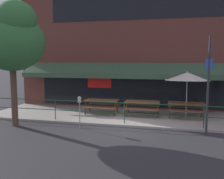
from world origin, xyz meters
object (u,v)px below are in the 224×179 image
at_px(parking_meter_near, 80,103).
at_px(street_tree_curbside, 12,39).
at_px(street_sign_pole, 208,85).
at_px(picnic_table_left, 102,103).
at_px(picnic_table_centre, 142,104).
at_px(picnic_table_right, 186,106).
at_px(patio_umbrella_right, 187,77).

height_order(parking_meter_near, street_tree_curbside, street_tree_curbside).
relative_size(parking_meter_near, street_sign_pole, 0.36).
distance_m(picnic_table_left, street_tree_curbside, 5.45).
bearing_deg(parking_meter_near, street_sign_pole, 1.69).
xyz_separation_m(parking_meter_near, street_tree_curbside, (-2.95, -0.35, 2.79)).
bearing_deg(picnic_table_left, street_sign_pole, -26.37).
xyz_separation_m(picnic_table_centre, picnic_table_right, (2.20, 0.05, 0.00)).
xyz_separation_m(parking_meter_near, street_sign_pole, (5.29, 0.16, 0.88)).
bearing_deg(picnic_table_right, street_sign_pole, -76.24).
relative_size(street_sign_pole, street_tree_curbside, 0.72).
distance_m(parking_meter_near, street_sign_pole, 5.37).
relative_size(picnic_table_centre, picnic_table_right, 1.00).
xyz_separation_m(picnic_table_right, parking_meter_near, (-4.65, -2.77, 0.44)).
bearing_deg(street_tree_curbside, picnic_table_left, 43.10).
distance_m(parking_meter_near, street_tree_curbside, 4.07).
distance_m(patio_umbrella_right, parking_meter_near, 5.46).
distance_m(picnic_table_right, parking_meter_near, 5.43).
bearing_deg(patio_umbrella_right, picnic_table_left, -179.85).
bearing_deg(street_tree_curbside, picnic_table_centre, 29.63).
bearing_deg(street_tree_curbside, street_sign_pole, 3.51).
relative_size(picnic_table_centre, street_tree_curbside, 0.33).
relative_size(patio_umbrella_right, street_tree_curbside, 0.43).
distance_m(patio_umbrella_right, street_tree_curbside, 8.36).
height_order(street_sign_pole, street_tree_curbside, street_tree_curbside).
height_order(picnic_table_left, street_tree_curbside, street_tree_curbside).
distance_m(picnic_table_centre, patio_umbrella_right, 2.65).
height_order(picnic_table_left, street_sign_pole, street_sign_pole).
bearing_deg(parking_meter_near, picnic_table_centre, 47.96).
distance_m(picnic_table_centre, picnic_table_right, 2.20).
bearing_deg(picnic_table_left, street_tree_curbside, -136.90).
distance_m(picnic_table_left, picnic_table_right, 4.40).
distance_m(picnic_table_centre, parking_meter_near, 3.69).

